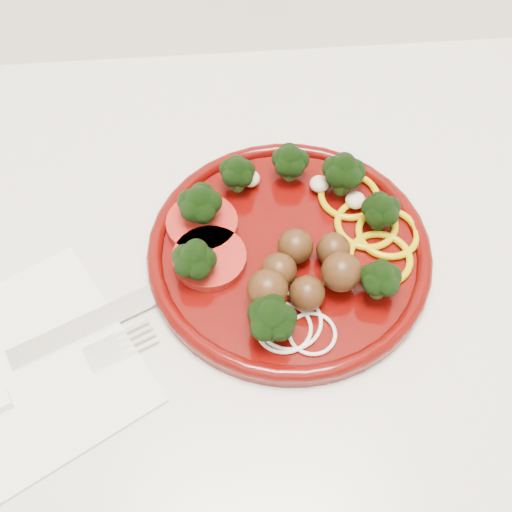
{
  "coord_description": "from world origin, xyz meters",
  "views": [
    {
      "loc": [
        0.2,
        1.4,
        1.37
      ],
      "look_at": [
        0.23,
        1.71,
        0.92
      ],
      "focal_mm": 45.0,
      "sensor_mm": 36.0,
      "label": 1
    }
  ],
  "objects": [
    {
      "name": "counter",
      "position": [
        0.0,
        1.7,
        0.45
      ],
      "size": [
        2.4,
        0.6,
        0.9
      ],
      "color": "beige",
      "rests_on": "ground"
    },
    {
      "name": "napkin",
      "position": [
        0.03,
        1.62,
        0.9
      ],
      "size": [
        0.24,
        0.24,
        0.0
      ],
      "primitive_type": "cube",
      "rotation": [
        0.0,
        0.0,
        0.52
      ],
      "color": "white",
      "rests_on": "counter"
    },
    {
      "name": "plate",
      "position": [
        0.26,
        1.72,
        0.92
      ],
      "size": [
        0.25,
        0.25,
        0.05
      ],
      "rotation": [
        0.0,
        0.0,
        -0.11
      ],
      "color": "#410503",
      "rests_on": "counter"
    }
  ]
}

